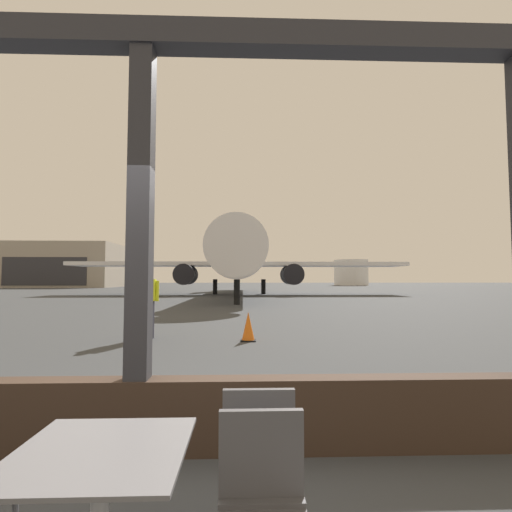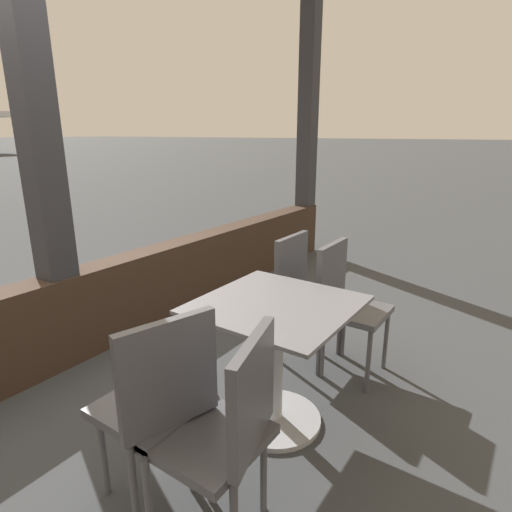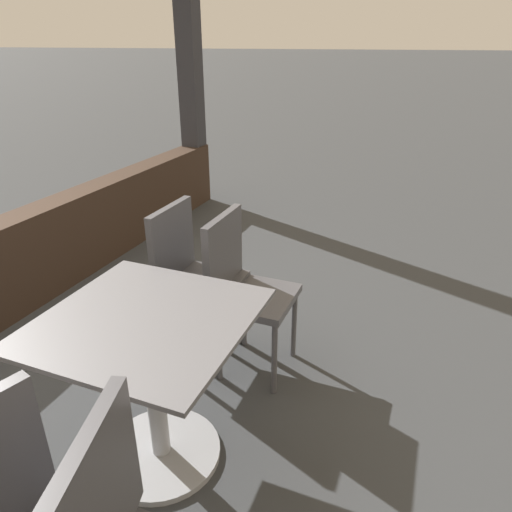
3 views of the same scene
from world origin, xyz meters
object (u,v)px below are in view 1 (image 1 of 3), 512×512
(ground_crew_worker, at_px, (147,303))
(traffic_cone, at_px, (248,327))
(airplane, at_px, (239,261))
(cafe_chair_aisle_right, at_px, (263,500))
(cafe_chair_aisle_left, at_px, (260,463))
(distant_hangar, at_px, (67,266))
(fuel_storage_tank, at_px, (351,273))

(ground_crew_worker, relative_size, traffic_cone, 2.48)
(airplane, xyz_separation_m, ground_crew_worker, (-2.07, -26.53, -2.30))
(cafe_chair_aisle_right, relative_size, airplane, 0.03)
(cafe_chair_aisle_left, height_order, traffic_cone, cafe_chair_aisle_left)
(traffic_cone, bearing_deg, cafe_chair_aisle_right, -90.34)
(airplane, distance_m, distant_hangar, 50.03)
(airplane, height_order, traffic_cone, airplane)
(distant_hangar, xyz_separation_m, fuel_storage_tank, (59.18, 15.56, -1.01))
(cafe_chair_aisle_left, relative_size, ground_crew_worker, 0.51)
(cafe_chair_aisle_left, bearing_deg, distant_hangar, 115.17)
(ground_crew_worker, relative_size, fuel_storage_tank, 0.22)
(ground_crew_worker, bearing_deg, traffic_cone, -10.08)
(ground_crew_worker, xyz_separation_m, fuel_storage_tank, (28.01, 79.47, 2.10))
(cafe_chair_aisle_left, xyz_separation_m, ground_crew_worker, (-2.51, 7.75, 0.36))
(ground_crew_worker, distance_m, traffic_cone, 2.66)
(distant_hangar, bearing_deg, ground_crew_worker, -64.00)
(airplane, relative_size, fuel_storage_tank, 4.47)
(airplane, height_order, fuel_storage_tank, airplane)
(cafe_chair_aisle_left, relative_size, cafe_chair_aisle_right, 1.01)
(traffic_cone, bearing_deg, ground_crew_worker, 169.92)
(cafe_chair_aisle_right, height_order, airplane, airplane)
(cafe_chair_aisle_right, bearing_deg, distant_hangar, 115.08)
(cafe_chair_aisle_left, distance_m, cafe_chair_aisle_right, 0.31)
(fuel_storage_tank, bearing_deg, ground_crew_worker, -109.41)
(cafe_chair_aisle_right, distance_m, fuel_storage_tank, 91.20)
(distant_hangar, bearing_deg, cafe_chair_aisle_right, -64.92)
(fuel_storage_tank, bearing_deg, cafe_chair_aisle_right, -106.24)
(cafe_chair_aisle_left, xyz_separation_m, traffic_cone, (0.04, 7.30, -0.21))
(fuel_storage_tank, bearing_deg, airplane, -116.10)
(distant_hangar, bearing_deg, airplane, -48.35)
(ground_crew_worker, bearing_deg, cafe_chair_aisle_left, -72.04)
(cafe_chair_aisle_right, bearing_deg, airplane, 90.73)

